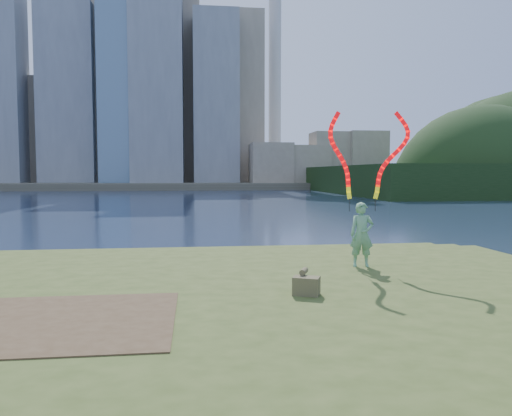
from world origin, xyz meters
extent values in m
plane|color=#192640|center=(0.00, 0.00, 0.00)|extent=(320.00, 320.00, 0.00)
cube|color=#39491A|center=(0.00, -2.50, 0.15)|extent=(20.00, 18.00, 0.30)
cube|color=#39491A|center=(0.00, -2.20, 0.40)|extent=(17.00, 15.00, 0.30)
cube|color=#39491A|center=(0.00, -2.00, 0.65)|extent=(14.00, 12.00, 0.30)
cube|color=#47331E|center=(-2.20, -3.20, 0.81)|extent=(3.20, 3.00, 0.02)
cube|color=#4D4838|center=(0.00, 95.00, 0.60)|extent=(320.00, 40.00, 1.20)
cylinder|color=silver|center=(18.00, 102.00, 30.20)|extent=(2.80, 2.80, 58.00)
imported|color=#116F2B|center=(3.54, 0.42, 1.55)|extent=(0.59, 0.44, 1.49)
cylinder|color=black|center=(3.28, 0.56, 2.23)|extent=(0.02, 0.02, 0.30)
cylinder|color=black|center=(3.87, 0.47, 2.23)|extent=(0.02, 0.02, 0.30)
cube|color=brown|center=(1.67, -2.08, 0.96)|extent=(0.54, 0.46, 0.33)
cylinder|color=brown|center=(1.67, -1.86, 1.18)|extent=(0.22, 0.32, 0.11)
camera|label=1|loc=(-0.30, -10.63, 2.96)|focal=35.00mm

